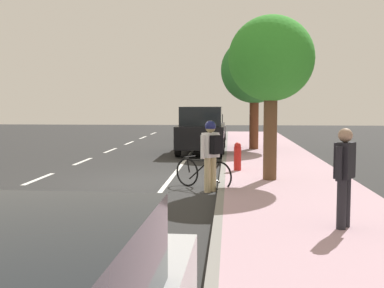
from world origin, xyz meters
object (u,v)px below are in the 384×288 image
at_px(bicycle_at_curb, 203,173).
at_px(pedestrian_on_phone, 344,172).
at_px(parked_sedan_grey_mid, 209,127).
at_px(parked_suv_black_second, 202,129).
at_px(street_tree_mid_block, 255,71).
at_px(fire_hydrant, 238,156).
at_px(cyclist_with_backpack, 211,149).
at_px(street_tree_near_cyclist, 271,60).

distance_m(bicycle_at_curb, pedestrian_on_phone, 4.98).
bearing_deg(parked_sedan_grey_mid, parked_suv_black_second, -89.73).
relative_size(parked_suv_black_second, pedestrian_on_phone, 2.92).
relative_size(street_tree_mid_block, fire_hydrant, 5.79).
height_order(cyclist_with_backpack, street_tree_mid_block, street_tree_mid_block).
relative_size(parked_sedan_grey_mid, street_tree_near_cyclist, 1.05).
bearing_deg(street_tree_near_cyclist, cyclist_with_backpack, -141.12).
bearing_deg(parked_suv_black_second, street_tree_mid_block, 17.19).
distance_m(street_tree_near_cyclist, pedestrian_on_phone, 5.52).
xyz_separation_m(parked_sedan_grey_mid, cyclist_with_backpack, (0.78, -16.73, 0.30)).
height_order(parked_suv_black_second, fire_hydrant, parked_suv_black_second).
height_order(cyclist_with_backpack, street_tree_near_cyclist, street_tree_near_cyclist).
height_order(parked_sedan_grey_mid, fire_hydrant, parked_sedan_grey_mid).
height_order(cyclist_with_backpack, pedestrian_on_phone, pedestrian_on_phone).
bearing_deg(bicycle_at_curb, parked_sedan_grey_mid, 91.97).
xyz_separation_m(cyclist_with_backpack, fire_hydrant, (0.68, 2.91, -0.49)).
bearing_deg(fire_hydrant, street_tree_near_cyclist, -64.33).
relative_size(parked_sedan_grey_mid, cyclist_with_backpack, 2.61).
distance_m(parked_suv_black_second, street_tree_near_cyclist, 8.61).
bearing_deg(bicycle_at_curb, street_tree_near_cyclist, 23.31).
bearing_deg(pedestrian_on_phone, street_tree_near_cyclist, 98.84).
bearing_deg(street_tree_mid_block, cyclist_with_backpack, -98.58).
distance_m(cyclist_with_backpack, street_tree_mid_block, 10.32).
bearing_deg(street_tree_mid_block, street_tree_near_cyclist, -90.00).
distance_m(parked_suv_black_second, fire_hydrant, 6.48).
distance_m(parked_suv_black_second, parked_sedan_grey_mid, 7.52).
bearing_deg(street_tree_mid_block, bicycle_at_curb, -100.29).
height_order(bicycle_at_curb, pedestrian_on_phone, pedestrian_on_phone).
bearing_deg(pedestrian_on_phone, parked_suv_black_second, 103.06).
bearing_deg(street_tree_near_cyclist, parked_suv_black_second, 105.62).
bearing_deg(bicycle_at_curb, fire_hydrant, 69.85).
height_order(street_tree_near_cyclist, street_tree_mid_block, street_tree_mid_block).
relative_size(pedestrian_on_phone, fire_hydrant, 1.92).
relative_size(bicycle_at_curb, fire_hydrant, 1.75).
bearing_deg(parked_sedan_grey_mid, street_tree_near_cyclist, -81.67).
bearing_deg(parked_sedan_grey_mid, fire_hydrant, -83.99).
bearing_deg(pedestrian_on_phone, bicycle_at_curb, 120.31).
distance_m(parked_suv_black_second, pedestrian_on_phone, 13.35).
xyz_separation_m(street_tree_near_cyclist, street_tree_mid_block, (-0.00, 8.70, 0.29)).
distance_m(parked_sedan_grey_mid, bicycle_at_curb, 16.28).
bearing_deg(parked_sedan_grey_mid, street_tree_mid_block, -71.57).
distance_m(street_tree_near_cyclist, fire_hydrant, 3.28).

